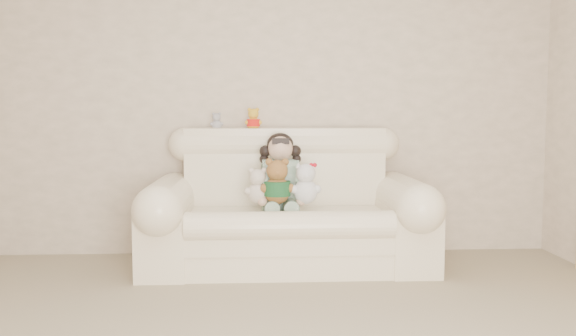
{
  "coord_description": "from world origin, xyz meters",
  "views": [
    {
      "loc": [
        -0.17,
        -2.42,
        1.13
      ],
      "look_at": [
        0.06,
        1.9,
        0.75
      ],
      "focal_mm": 37.7,
      "sensor_mm": 36.0,
      "label": 1
    }
  ],
  "objects_px": {
    "sofa": "(287,198)",
    "cream_teddy": "(258,182)",
    "seated_child": "(280,171)",
    "white_cat": "(306,179)",
    "brown_teddy": "(277,177)"
  },
  "relations": [
    {
      "from": "sofa",
      "to": "seated_child",
      "type": "height_order",
      "value": "sofa"
    },
    {
      "from": "sofa",
      "to": "white_cat",
      "type": "relative_size",
      "value": 6.02
    },
    {
      "from": "sofa",
      "to": "brown_teddy",
      "type": "bearing_deg",
      "value": -118.59
    },
    {
      "from": "cream_teddy",
      "to": "white_cat",
      "type": "bearing_deg",
      "value": 9.85
    },
    {
      "from": "sofa",
      "to": "cream_teddy",
      "type": "height_order",
      "value": "sofa"
    },
    {
      "from": "white_cat",
      "to": "brown_teddy",
      "type": "bearing_deg",
      "value": -171.7
    },
    {
      "from": "cream_teddy",
      "to": "brown_teddy",
      "type": "bearing_deg",
      "value": 3.55
    },
    {
      "from": "white_cat",
      "to": "cream_teddy",
      "type": "relative_size",
      "value": 1.16
    },
    {
      "from": "sofa",
      "to": "white_cat",
      "type": "height_order",
      "value": "sofa"
    },
    {
      "from": "white_cat",
      "to": "seated_child",
      "type": "bearing_deg",
      "value": 135.83
    },
    {
      "from": "brown_teddy",
      "to": "seated_child",
      "type": "bearing_deg",
      "value": 77.08
    },
    {
      "from": "sofa",
      "to": "cream_teddy",
      "type": "relative_size",
      "value": 6.99
    },
    {
      "from": "sofa",
      "to": "brown_teddy",
      "type": "relative_size",
      "value": 5.51
    },
    {
      "from": "seated_child",
      "to": "white_cat",
      "type": "distance_m",
      "value": 0.29
    },
    {
      "from": "seated_child",
      "to": "white_cat",
      "type": "relative_size",
      "value": 1.68
    }
  ]
}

